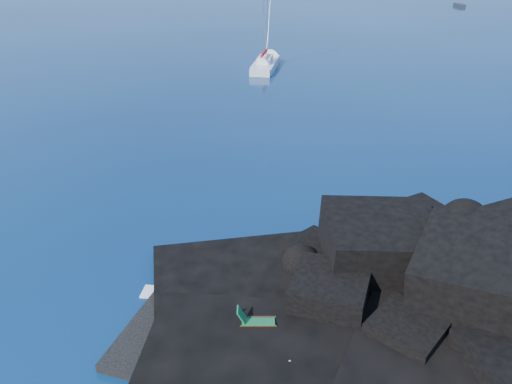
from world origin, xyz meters
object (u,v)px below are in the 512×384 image
(sailboat, at_px, (266,68))
(deck_chair, at_px, (258,318))
(distant_boat_a, at_px, (459,7))
(sunbather, at_px, (277,362))
(marker_cone, at_px, (240,312))

(sailboat, xyz_separation_m, deck_chair, (8.12, -46.64, 0.86))
(distant_boat_a, bearing_deg, sunbather, -110.81)
(marker_cone, distance_m, distant_boat_a, 126.20)
(deck_chair, xyz_separation_m, sunbather, (1.02, -1.83, -0.33))
(deck_chair, height_order, distant_boat_a, deck_chair)
(sailboat, height_order, deck_chair, sailboat)
(sailboat, bearing_deg, deck_chair, -81.98)
(sailboat, height_order, marker_cone, sailboat)
(sailboat, bearing_deg, sunbather, -81.17)
(sailboat, bearing_deg, distant_boat_a, 63.69)
(sailboat, height_order, sunbather, sailboat)
(deck_chair, relative_size, marker_cone, 2.49)
(sunbather, relative_size, distant_boat_a, 0.37)
(deck_chair, bearing_deg, sailboat, 88.40)
(deck_chair, bearing_deg, sunbather, -72.20)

